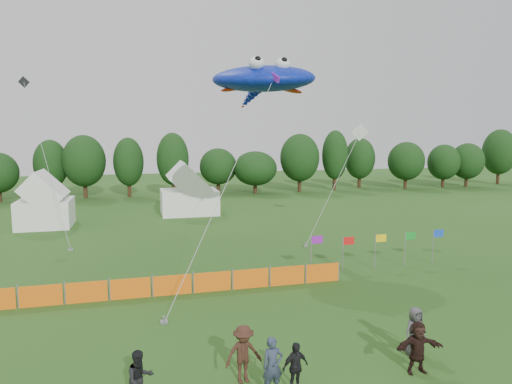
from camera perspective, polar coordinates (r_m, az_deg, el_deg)
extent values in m
plane|color=#234C16|center=(17.57, 5.27, -19.58)|extent=(160.00, 160.00, 0.00)
cylinder|color=#382314|center=(62.16, -24.12, 0.38)|extent=(0.50, 0.50, 2.38)
ellipsoid|color=black|center=(61.90, -24.27, 3.23)|extent=(4.09, 4.09, 5.35)
cylinder|color=#382314|center=(60.80, -20.55, 0.50)|extent=(0.50, 0.50, 2.57)
ellipsoid|color=black|center=(60.52, -20.70, 3.66)|extent=(5.20, 5.20, 5.79)
cylinder|color=#382314|center=(60.42, -15.55, 0.60)|extent=(0.50, 0.50, 2.46)
ellipsoid|color=black|center=(60.15, -15.65, 3.65)|extent=(3.78, 3.78, 5.55)
cylinder|color=#382314|center=(59.17, -10.29, 0.72)|extent=(0.50, 0.50, 2.66)
ellipsoid|color=black|center=(58.89, -10.36, 4.08)|extent=(4.05, 4.05, 5.99)
cylinder|color=#382314|center=(62.56, -4.73, 0.84)|extent=(0.50, 0.50, 1.98)
ellipsoid|color=black|center=(62.32, -4.76, 3.20)|extent=(5.06, 5.06, 4.46)
cylinder|color=#382314|center=(61.65, -0.10, 0.71)|extent=(0.50, 0.50, 1.86)
ellipsoid|color=black|center=(61.42, -0.10, 2.96)|extent=(5.86, 5.86, 4.18)
cylinder|color=#382314|center=(63.30, 5.46, 1.20)|extent=(0.50, 0.50, 2.62)
ellipsoid|color=black|center=(63.03, 5.49, 4.29)|extent=(5.41, 5.41, 5.89)
cylinder|color=#382314|center=(65.94, 9.77, 1.44)|extent=(0.50, 0.50, 2.78)
ellipsoid|color=black|center=(65.68, 9.84, 4.59)|extent=(3.67, 3.67, 6.26)
cylinder|color=#382314|center=(69.78, 12.78, 1.53)|extent=(0.50, 0.50, 2.42)
ellipsoid|color=black|center=(69.55, 12.86, 4.11)|extent=(4.46, 4.46, 5.44)
cylinder|color=#382314|center=(70.44, 18.17, 1.32)|extent=(0.50, 0.50, 2.24)
ellipsoid|color=black|center=(70.22, 18.26, 3.69)|extent=(5.26, 5.26, 5.03)
cylinder|color=#382314|center=(74.12, 22.32, 1.36)|extent=(0.50, 0.50, 2.10)
ellipsoid|color=black|center=(73.92, 22.42, 3.48)|extent=(4.74, 4.74, 4.73)
cylinder|color=#382314|center=(76.08, 24.79, 1.40)|extent=(0.50, 0.50, 2.16)
ellipsoid|color=black|center=(75.88, 24.91, 3.52)|extent=(4.88, 4.88, 4.87)
cylinder|color=#382314|center=(82.33, 28.00, 1.85)|extent=(0.50, 0.50, 2.85)
ellipsoid|color=black|center=(82.12, 28.15, 4.44)|extent=(5.19, 5.19, 6.42)
cube|color=white|center=(43.25, -24.81, -2.41)|extent=(4.29, 4.29, 2.36)
cube|color=white|center=(46.10, -8.34, -1.22)|extent=(5.50, 4.40, 2.42)
cube|color=orange|center=(23.77, -25.32, -11.66)|extent=(1.90, 0.06, 1.00)
cube|color=orange|center=(23.48, -20.42, -11.65)|extent=(1.90, 0.06, 1.00)
cube|color=orange|center=(23.35, -15.43, -11.56)|extent=(1.90, 0.06, 1.00)
cube|color=orange|center=(23.39, -10.43, -11.38)|extent=(1.90, 0.06, 1.00)
cube|color=orange|center=(23.61, -5.50, -11.12)|extent=(1.90, 0.06, 1.00)
cube|color=orange|center=(23.99, -0.69, -10.78)|extent=(1.90, 0.06, 1.00)
cube|color=orange|center=(24.52, 3.92, -10.39)|extent=(1.90, 0.06, 1.00)
cube|color=orange|center=(25.21, 8.30, -9.96)|extent=(1.90, 0.06, 1.00)
cylinder|color=gray|center=(26.34, 6.89, -7.83)|extent=(0.06, 0.06, 2.20)
cube|color=purple|center=(26.26, 7.63, -5.93)|extent=(0.70, 0.02, 0.45)
cylinder|color=gray|center=(27.20, 10.79, -7.64)|extent=(0.06, 0.06, 1.99)
cube|color=red|center=(27.17, 11.50, -6.00)|extent=(0.70, 0.02, 0.45)
cylinder|color=gray|center=(27.96, 14.66, -7.26)|extent=(0.06, 0.06, 2.07)
cube|color=yellow|center=(27.95, 15.34, -5.58)|extent=(0.70, 0.02, 0.45)
cylinder|color=gray|center=(29.01, 18.09, -6.85)|extent=(0.06, 0.06, 2.08)
cube|color=#148C26|center=(29.02, 18.74, -5.22)|extent=(0.70, 0.02, 0.45)
cylinder|color=gray|center=(30.18, 21.23, -6.41)|extent=(0.06, 0.06, 2.11)
cube|color=blue|center=(30.21, 21.84, -4.81)|extent=(0.70, 0.02, 0.45)
imported|color=#2D354B|center=(14.90, 2.10, -20.89)|extent=(0.67, 0.46, 1.79)
imported|color=black|center=(14.66, -14.32, -21.74)|extent=(1.03, 0.93, 1.74)
imported|color=#3A2017|center=(15.46, -1.59, -19.58)|extent=(1.29, 0.84, 1.88)
imported|color=black|center=(15.09, 4.93, -20.97)|extent=(0.99, 0.62, 1.58)
imported|color=#444348|center=(18.02, 19.23, -16.13)|extent=(0.95, 0.69, 1.79)
imported|color=black|center=(16.87, 19.56, -17.83)|extent=(1.68, 0.65, 1.77)
ellipsoid|color=#0D25BF|center=(29.82, 0.92, 13.98)|extent=(8.04, 7.23, 2.30)
sphere|color=white|center=(28.34, 0.06, 15.79)|extent=(0.92, 0.92, 0.92)
sphere|color=white|center=(28.79, 3.35, 15.64)|extent=(0.92, 0.92, 0.92)
ellipsoid|color=#BB2209|center=(29.55, -2.57, 12.86)|extent=(1.93, 0.85, 0.30)
ellipsoid|color=#BB2209|center=(30.48, 4.06, 12.67)|extent=(1.93, 0.85, 0.30)
cube|color=purple|center=(27.39, 2.38, 14.12)|extent=(0.37, 0.96, 0.70)
cylinder|color=#A5A5A5|center=(23.11, -3.56, 1.37)|extent=(7.09, 7.62, 11.14)
cube|color=gray|center=(20.36, -11.42, -15.64)|extent=(0.30, 0.30, 0.10)
cube|color=white|center=(37.03, 12.88, 7.29)|extent=(1.36, 0.37, 1.36)
cylinder|color=#A5A5A5|center=(34.60, 9.74, 0.68)|extent=(5.68, 3.18, 8.09)
cube|color=gray|center=(32.79, 6.21, -6.70)|extent=(0.30, 0.30, 0.10)
cube|color=black|center=(40.62, -27.03, 12.15)|extent=(0.89, 0.26, 0.89)
cylinder|color=#A5A5A5|center=(36.76, -24.79, 3.53)|extent=(3.76, 6.88, 11.97)
cube|color=gray|center=(33.96, -22.15, -6.71)|extent=(0.30, 0.30, 0.10)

